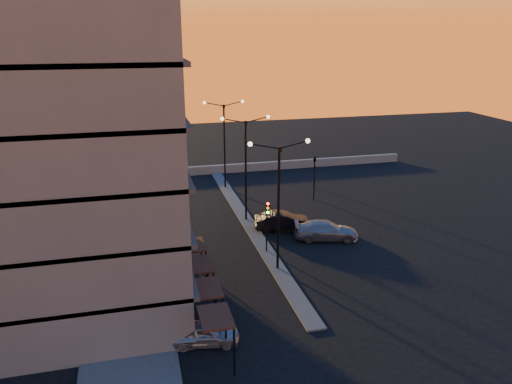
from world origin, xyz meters
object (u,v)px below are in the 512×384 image
Objects in this scene: streetlamp_mid at (246,161)px; car_hatchback at (203,333)px; traffic_light_main at (267,218)px; car_sedan at (282,221)px; car_wagon at (326,230)px.

car_hatchback is at bearing -110.30° from streetlamp_mid.
traffic_light_main reaches higher than car_hatchback.
streetlamp_mid reaches higher than car_sedan.
streetlamp_mid is at bearing 90.00° from traffic_light_main.
traffic_light_main is at bearing -90.00° from streetlamp_mid.
traffic_light_main reaches higher than car_wagon.
traffic_light_main is 5.41m from car_sedan.
traffic_light_main is at bearing -21.65° from car_hatchback.
traffic_light_main is at bearing 157.37° from car_sedan.
streetlamp_mid is 1.82× the size of car_wagon.
streetlamp_mid is 1.99× the size of car_sedan.
car_sedan reaches higher than car_hatchback.
car_hatchback is 0.75× the size of car_wagon.
car_hatchback is at bearing 156.56° from car_sedan.
streetlamp_mid is 7.62m from traffic_light_main.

